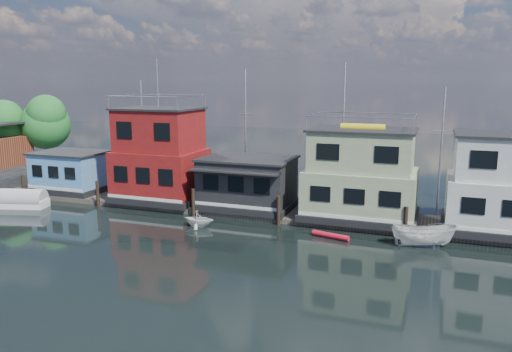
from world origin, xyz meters
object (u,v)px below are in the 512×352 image
at_px(houseboat_dark, 248,183).
at_px(houseboat_green, 361,176).
at_px(houseboat_red, 160,157).
at_px(dinghy_white, 198,219).
at_px(houseboat_blue, 71,172).
at_px(tarp_runabout, 21,200).
at_px(houseboat_white, 511,186).
at_px(motorboat, 424,235).
at_px(red_kayak, 331,235).

bearing_deg(houseboat_dark, houseboat_green, 0.12).
bearing_deg(houseboat_red, dinghy_white, -40.38).
bearing_deg(houseboat_blue, tarp_runabout, -99.08).
bearing_deg(houseboat_red, houseboat_white, 0.00).
bearing_deg(houseboat_blue, dinghy_white, -18.44).
relative_size(dinghy_white, motorboat, 0.56).
distance_m(houseboat_blue, houseboat_dark, 17.50).
height_order(houseboat_dark, dinghy_white, houseboat_dark).
distance_m(houseboat_dark, red_kayak, 9.27).
relative_size(houseboat_blue, motorboat, 1.57).
bearing_deg(red_kayak, motorboat, 16.61).
distance_m(houseboat_white, motorboat, 7.31).
relative_size(dinghy_white, red_kayak, 0.87).
bearing_deg(houseboat_red, houseboat_blue, -180.00).
relative_size(houseboat_white, red_kayak, 3.18).
bearing_deg(tarp_runabout, dinghy_white, -15.14).
distance_m(houseboat_green, dinghy_white, 12.41).
bearing_deg(motorboat, houseboat_green, 35.31).
distance_m(dinghy_white, motorboat, 15.64).
distance_m(houseboat_red, houseboat_white, 27.01).
relative_size(houseboat_dark, houseboat_green, 0.88).
relative_size(houseboat_dark, red_kayak, 2.80).
xyz_separation_m(houseboat_dark, motorboat, (13.74, -4.24, -1.63)).
bearing_deg(houseboat_red, houseboat_green, 0.00).
xyz_separation_m(houseboat_blue, houseboat_dark, (17.50, -0.02, 0.21)).
distance_m(motorboat, red_kayak, 6.01).
relative_size(tarp_runabout, red_kayak, 1.67).
bearing_deg(houseboat_blue, red_kayak, -10.25).
relative_size(houseboat_green, motorboat, 2.06).
bearing_deg(houseboat_green, red_kayak, -105.11).
relative_size(houseboat_blue, houseboat_red, 0.54).
height_order(houseboat_dark, motorboat, houseboat_dark).
bearing_deg(tarp_runabout, houseboat_blue, 65.57).
bearing_deg(red_kayak, houseboat_red, 177.53).
relative_size(houseboat_blue, red_kayak, 2.42).
xyz_separation_m(houseboat_dark, red_kayak, (7.77, -4.55, -2.22)).
xyz_separation_m(houseboat_blue, houseboat_red, (9.50, 0.00, 1.90)).
bearing_deg(houseboat_green, motorboat, -41.99).
bearing_deg(houseboat_blue, houseboat_red, 0.00).
bearing_deg(houseboat_white, red_kayak, -157.87).
bearing_deg(houseboat_dark, houseboat_white, 0.06).
xyz_separation_m(houseboat_red, houseboat_dark, (8.00, -0.02, -1.69)).
distance_m(houseboat_blue, dinghy_white, 16.55).
xyz_separation_m(houseboat_green, motorboat, (4.74, -4.26, -2.76)).
distance_m(houseboat_red, dinghy_white, 8.77).
distance_m(houseboat_white, tarp_runabout, 37.82).
height_order(houseboat_blue, red_kayak, houseboat_blue).
relative_size(houseboat_red, houseboat_dark, 1.60).
xyz_separation_m(houseboat_white, red_kayak, (-11.23, -4.57, -3.34)).
relative_size(houseboat_red, red_kayak, 4.48).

